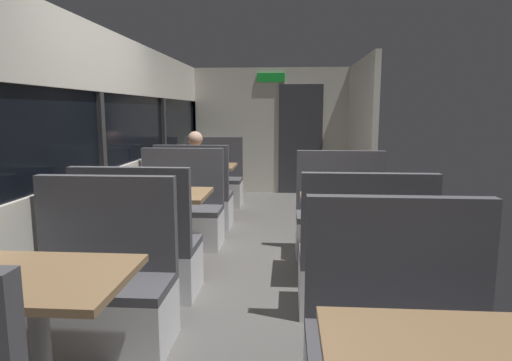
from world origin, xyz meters
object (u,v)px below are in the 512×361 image
at_px(dining_table_near_window, 37,295).
at_px(bench_near_window_facing_entry, 100,296).
at_px(bench_far_window_facing_end, 195,203).
at_px(dining_table_far_window, 204,172).
at_px(bench_mid_window_facing_end, 140,257).
at_px(dining_table_mid_window, 162,203).
at_px(seated_passenger, 196,186).
at_px(bench_rear_aisle_facing_end, 362,271).
at_px(bench_front_aisle_facing_entry, 402,357).
at_px(bench_mid_window_facing_entry, 180,217).
at_px(bench_rear_aisle_facing_entry, 341,224).
at_px(dining_table_rear_aisle, 351,210).
at_px(bench_far_window_facing_entry, 213,185).

distance_m(dining_table_near_window, bench_near_window_facing_entry, 0.77).
bearing_deg(dining_table_near_window, bench_far_window_facing_end, 90.00).
bearing_deg(dining_table_far_window, bench_mid_window_facing_end, -90.00).
distance_m(dining_table_mid_window, seated_passenger, 1.56).
xyz_separation_m(bench_near_window_facing_entry, bench_mid_window_facing_end, (0.00, 0.79, 0.00)).
height_order(dining_table_near_window, bench_rear_aisle_facing_end, bench_rear_aisle_facing_end).
bearing_deg(bench_front_aisle_facing_entry, bench_mid_window_facing_entry, 122.70).
relative_size(bench_mid_window_facing_entry, bench_rear_aisle_facing_entry, 1.00).
relative_size(dining_table_mid_window, bench_rear_aisle_facing_end, 0.82).
bearing_deg(seated_passenger, bench_far_window_facing_end, -90.00).
distance_m(bench_far_window_facing_end, bench_rear_aisle_facing_entry, 2.05).
bearing_deg(dining_table_mid_window, bench_rear_aisle_facing_end, -26.68).
xyz_separation_m(bench_rear_aisle_facing_end, bench_rear_aisle_facing_entry, (0.00, 1.40, 0.00)).
distance_m(dining_table_far_window, bench_front_aisle_facing_entry, 4.65).
bearing_deg(bench_near_window_facing_entry, seated_passenger, 90.00).
height_order(bench_mid_window_facing_end, seated_passenger, seated_passenger).
relative_size(bench_near_window_facing_entry, bench_mid_window_facing_end, 1.00).
height_order(bench_near_window_facing_entry, bench_rear_aisle_facing_entry, same).
xyz_separation_m(dining_table_near_window, dining_table_far_window, (0.00, 4.38, 0.00)).
bearing_deg(bench_mid_window_facing_entry, seated_passenger, 90.00).
relative_size(bench_front_aisle_facing_entry, dining_table_rear_aisle, 1.22).
relative_size(bench_rear_aisle_facing_end, seated_passenger, 0.87).
relative_size(dining_table_near_window, dining_table_rear_aisle, 1.00).
height_order(bench_front_aisle_facing_entry, seated_passenger, seated_passenger).
bearing_deg(dining_table_far_window, bench_far_window_facing_end, -90.00).
bearing_deg(dining_table_rear_aisle, bench_mid_window_facing_end, -164.41).
distance_m(bench_far_window_facing_end, bench_far_window_facing_entry, 1.40).
relative_size(bench_mid_window_facing_end, bench_mid_window_facing_entry, 1.00).
xyz_separation_m(bench_near_window_facing_entry, bench_rear_aisle_facing_entry, (1.79, 1.99, 0.00)).
height_order(dining_table_mid_window, bench_far_window_facing_entry, bench_far_window_facing_entry).
bearing_deg(bench_front_aisle_facing_entry, bench_mid_window_facing_end, 142.19).
relative_size(dining_table_near_window, dining_table_mid_window, 1.00).
distance_m(bench_far_window_facing_entry, bench_rear_aisle_facing_end, 4.19).
xyz_separation_m(dining_table_far_window, dining_table_rear_aisle, (1.79, -2.39, 0.00)).
bearing_deg(bench_rear_aisle_facing_entry, bench_mid_window_facing_end, -146.19).
bearing_deg(dining_table_near_window, bench_front_aisle_facing_entry, 3.18).
height_order(bench_near_window_facing_entry, seated_passenger, seated_passenger).
bearing_deg(bench_far_window_facing_entry, bench_front_aisle_facing_entry, -70.21).
bearing_deg(seated_passenger, dining_table_near_window, -90.00).
bearing_deg(bench_mid_window_facing_entry, dining_table_near_window, -90.00).
distance_m(bench_mid_window_facing_end, bench_mid_window_facing_entry, 1.40).
xyz_separation_m(bench_near_window_facing_entry, bench_front_aisle_facing_entry, (1.79, -0.60, 0.00)).
xyz_separation_m(dining_table_mid_window, bench_far_window_facing_entry, (0.00, 2.89, -0.31)).
xyz_separation_m(dining_table_mid_window, bench_rear_aisle_facing_end, (1.79, -0.90, -0.31)).
bearing_deg(seated_passenger, bench_front_aisle_facing_entry, -63.87).
bearing_deg(bench_far_window_facing_end, bench_rear_aisle_facing_entry, -28.92).
xyz_separation_m(dining_table_near_window, seated_passenger, (0.00, 3.75, -0.10)).
bearing_deg(dining_table_rear_aisle, dining_table_far_window, 126.86).
relative_size(bench_rear_aisle_facing_end, bench_rear_aisle_facing_entry, 1.00).
relative_size(dining_table_mid_window, seated_passenger, 0.71).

